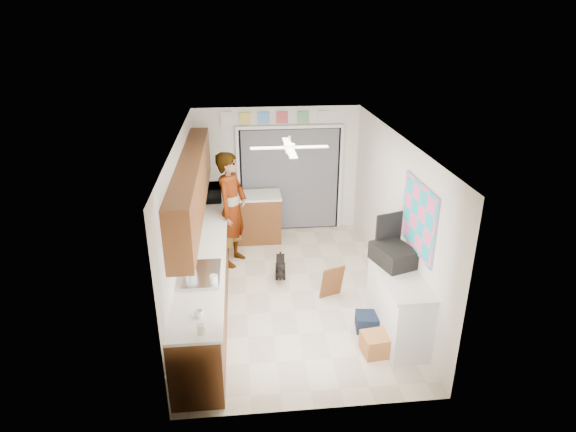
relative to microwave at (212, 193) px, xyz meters
name	(u,v)px	position (x,y,z in m)	size (l,w,h in m)	color
floor	(291,291)	(1.27, -1.80, -1.08)	(5.00, 5.00, 0.00)	beige
ceiling	(291,139)	(1.27, -1.80, 1.42)	(5.00, 5.00, 0.00)	white
wall_back	(277,170)	(1.27, 0.70, 0.17)	(3.20, 3.20, 0.00)	white
wall_front	(317,316)	(1.27, -4.30, 0.17)	(3.20, 3.20, 0.00)	white
wall_left	(183,225)	(-0.33, -1.80, 0.17)	(5.00, 5.00, 0.00)	white
wall_right	(394,216)	(2.87, -1.80, 0.17)	(5.00, 5.00, 0.00)	white
left_base_cabinets	(207,271)	(-0.03, -1.80, -0.63)	(0.60, 4.80, 0.90)	brown
left_countertop	(206,244)	(-0.02, -1.80, -0.16)	(0.62, 4.80, 0.04)	white
upper_cabinets	(192,185)	(-0.17, -1.60, 0.72)	(0.32, 4.00, 0.80)	brown
sink_basin	(201,275)	(-0.02, -2.80, -0.12)	(0.50, 0.76, 0.06)	silver
faucet	(186,269)	(-0.21, -2.80, -0.03)	(0.03, 0.03, 0.22)	silver
peninsula_base	(254,218)	(0.77, 0.20, -0.63)	(1.00, 0.60, 0.90)	brown
peninsula_top	(253,196)	(0.77, 0.20, -0.16)	(1.04, 0.64, 0.04)	white
back_opening_recess	(290,180)	(1.52, 0.67, -0.03)	(2.00, 0.06, 2.10)	black
curtain_panel	(290,181)	(1.52, 0.63, -0.03)	(1.90, 0.03, 2.05)	slate
door_trim_left	(239,182)	(0.50, 0.64, -0.03)	(0.06, 0.04, 2.10)	white
door_trim_right	(340,179)	(2.54, 0.64, -0.03)	(0.06, 0.04, 2.10)	white
door_trim_head	(290,127)	(1.52, 0.64, 1.04)	(2.10, 0.04, 0.06)	white
header_frame_0	(245,118)	(0.67, 0.67, 1.22)	(0.22, 0.02, 0.22)	#DAC448
header_frame_1	(264,118)	(1.02, 0.67, 1.22)	(0.22, 0.02, 0.22)	#5294DB
header_frame_2	(282,117)	(1.37, 0.67, 1.22)	(0.22, 0.02, 0.22)	#BA4548
header_frame_3	(303,117)	(1.77, 0.67, 1.22)	(0.22, 0.02, 0.22)	#5CA26C
header_frame_4	(324,117)	(2.17, 0.67, 1.22)	(0.22, 0.02, 0.22)	silver
route66_sign	(226,119)	(0.32, 0.67, 1.22)	(0.22, 0.02, 0.26)	silver
right_counter_base	(398,305)	(2.62, -3.00, -0.63)	(0.50, 1.40, 0.90)	white
right_counter_top	(400,275)	(2.61, -3.00, -0.16)	(0.54, 1.44, 0.04)	white
abstract_painting	(418,218)	(2.85, -2.80, 0.57)	(0.03, 1.15, 0.95)	#FF5D94
ceiling_fan	(289,147)	(1.27, -1.60, 1.24)	(1.14, 1.14, 0.24)	white
microwave	(212,193)	(0.00, 0.00, 0.00)	(0.50, 0.34, 0.28)	black
cup	(199,314)	(0.01, -3.73, -0.10)	(0.11, 0.11, 0.08)	white
jar_a	(214,280)	(0.15, -3.05, -0.07)	(0.10, 0.10, 0.14)	silver
jar_b	(201,329)	(0.05, -4.05, -0.08)	(0.08, 0.08, 0.12)	silver
paper_towel_roll	(191,263)	(-0.16, -2.69, 0.00)	(0.13, 0.13, 0.28)	white
suitcase	(393,255)	(2.59, -2.72, -0.01)	(0.45, 0.60, 0.26)	black
suitcase_rim	(393,262)	(2.59, -2.72, -0.12)	(0.44, 0.58, 0.02)	yellow
suitcase_lid	(389,230)	(2.59, -2.43, 0.24)	(0.42, 0.03, 0.50)	black
cardboard_box	(379,343)	(2.27, -3.41, -0.94)	(0.45, 0.34, 0.28)	#B16D37
navy_crate	(369,322)	(2.27, -2.89, -0.96)	(0.37, 0.31, 0.23)	black
cabinet_door_panel	(332,282)	(1.89, -2.03, -0.80)	(0.37, 0.03, 0.55)	brown
man	(232,209)	(0.37, -0.69, -0.06)	(0.74, 0.49, 2.03)	white
dog	(280,266)	(1.15, -1.30, -0.89)	(0.21, 0.49, 0.38)	black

